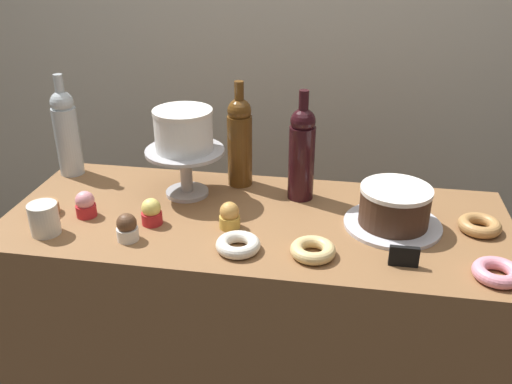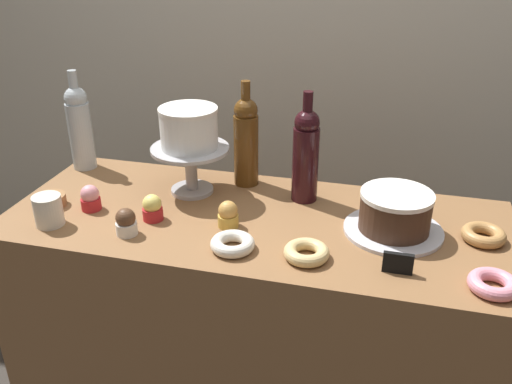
{
  "view_description": "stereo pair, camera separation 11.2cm",
  "coord_description": "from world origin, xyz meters",
  "px_view_note": "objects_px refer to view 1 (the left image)",
  "views": [
    {
      "loc": [
        0.22,
        -1.32,
        1.68
      ],
      "look_at": [
        0.0,
        0.0,
        1.02
      ],
      "focal_mm": 38.61,
      "sensor_mm": 36.0,
      "label": 1
    },
    {
      "loc": [
        0.33,
        -1.29,
        1.68
      ],
      "look_at": [
        0.0,
        0.0,
        1.02
      ],
      "focal_mm": 38.61,
      "sensor_mm": 36.0,
      "label": 2
    }
  ],
  "objects_px": {
    "donut_maple": "(480,225)",
    "cookie_stack": "(44,208)",
    "cupcake_strawberry": "(85,205)",
    "cupcake_chocolate": "(127,228)",
    "white_layer_cake": "(184,130)",
    "wine_bottle_clear": "(66,131)",
    "price_sign_chalkboard": "(404,256)",
    "cake_stand_pedestal": "(186,164)",
    "donut_glazed": "(313,250)",
    "donut_pink": "(497,272)",
    "cupcake_caramel": "(229,216)",
    "chocolate_round_cake": "(395,206)",
    "wine_bottle_dark_red": "(302,152)",
    "cupcake_lemon": "(152,212)",
    "wine_bottle_amber": "(240,140)",
    "donut_sugar": "(238,245)",
    "coffee_cup_ceramic": "(44,219)"
  },
  "relations": [
    {
      "from": "cupcake_caramel",
      "to": "donut_maple",
      "type": "relative_size",
      "value": 0.66
    },
    {
      "from": "cupcake_strawberry",
      "to": "donut_glazed",
      "type": "height_order",
      "value": "cupcake_strawberry"
    },
    {
      "from": "cupcake_strawberry",
      "to": "donut_pink",
      "type": "bearing_deg",
      "value": -6.65
    },
    {
      "from": "white_layer_cake",
      "to": "donut_pink",
      "type": "height_order",
      "value": "white_layer_cake"
    },
    {
      "from": "white_layer_cake",
      "to": "donut_maple",
      "type": "relative_size",
      "value": 1.52
    },
    {
      "from": "wine_bottle_amber",
      "to": "cookie_stack",
      "type": "height_order",
      "value": "wine_bottle_amber"
    },
    {
      "from": "cupcake_strawberry",
      "to": "donut_maple",
      "type": "relative_size",
      "value": 0.66
    },
    {
      "from": "white_layer_cake",
      "to": "chocolate_round_cake",
      "type": "bearing_deg",
      "value": -9.09
    },
    {
      "from": "cupcake_strawberry",
      "to": "white_layer_cake",
      "type": "bearing_deg",
      "value": 37.01
    },
    {
      "from": "donut_pink",
      "to": "price_sign_chalkboard",
      "type": "distance_m",
      "value": 0.21
    },
    {
      "from": "cupcake_lemon",
      "to": "cookie_stack",
      "type": "relative_size",
      "value": 0.88
    },
    {
      "from": "cupcake_caramel",
      "to": "donut_glazed",
      "type": "bearing_deg",
      "value": -24.05
    },
    {
      "from": "cupcake_strawberry",
      "to": "cupcake_lemon",
      "type": "bearing_deg",
      "value": -3.38
    },
    {
      "from": "chocolate_round_cake",
      "to": "cupcake_lemon",
      "type": "bearing_deg",
      "value": -171.57
    },
    {
      "from": "wine_bottle_clear",
      "to": "donut_sugar",
      "type": "xyz_separation_m",
      "value": [
        0.63,
        -0.37,
        -0.13
      ]
    },
    {
      "from": "donut_pink",
      "to": "price_sign_chalkboard",
      "type": "relative_size",
      "value": 1.6
    },
    {
      "from": "chocolate_round_cake",
      "to": "wine_bottle_dark_red",
      "type": "bearing_deg",
      "value": 153.07
    },
    {
      "from": "donut_sugar",
      "to": "wine_bottle_amber",
      "type": "bearing_deg",
      "value": 100.36
    },
    {
      "from": "cupcake_chocolate",
      "to": "donut_sugar",
      "type": "distance_m",
      "value": 0.29
    },
    {
      "from": "donut_maple",
      "to": "white_layer_cake",
      "type": "bearing_deg",
      "value": 174.3
    },
    {
      "from": "wine_bottle_clear",
      "to": "coffee_cup_ceramic",
      "type": "relative_size",
      "value": 3.83
    },
    {
      "from": "wine_bottle_dark_red",
      "to": "cupcake_strawberry",
      "type": "xyz_separation_m",
      "value": [
        -0.57,
        -0.22,
        -0.11
      ]
    },
    {
      "from": "chocolate_round_cake",
      "to": "donut_sugar",
      "type": "xyz_separation_m",
      "value": [
        -0.39,
        -0.19,
        -0.05
      ]
    },
    {
      "from": "cupcake_caramel",
      "to": "cookie_stack",
      "type": "bearing_deg",
      "value": -178.82
    },
    {
      "from": "cupcake_chocolate",
      "to": "donut_pink",
      "type": "xyz_separation_m",
      "value": [
        0.9,
        -0.02,
        -0.02
      ]
    },
    {
      "from": "cupcake_caramel",
      "to": "price_sign_chalkboard",
      "type": "xyz_separation_m",
      "value": [
        0.45,
        -0.11,
        -0.01
      ]
    },
    {
      "from": "cupcake_strawberry",
      "to": "price_sign_chalkboard",
      "type": "distance_m",
      "value": 0.86
    },
    {
      "from": "wine_bottle_clear",
      "to": "cupcake_strawberry",
      "type": "xyz_separation_m",
      "value": [
        0.17,
        -0.27,
        -0.11
      ]
    },
    {
      "from": "cake_stand_pedestal",
      "to": "wine_bottle_clear",
      "type": "xyz_separation_m",
      "value": [
        -0.41,
        0.09,
        0.05
      ]
    },
    {
      "from": "cupcake_chocolate",
      "to": "chocolate_round_cake",
      "type": "bearing_deg",
      "value": 15.4
    },
    {
      "from": "donut_glazed",
      "to": "price_sign_chalkboard",
      "type": "relative_size",
      "value": 1.6
    },
    {
      "from": "white_layer_cake",
      "to": "wine_bottle_dark_red",
      "type": "bearing_deg",
      "value": 6.34
    },
    {
      "from": "cupcake_strawberry",
      "to": "cupcake_chocolate",
      "type": "height_order",
      "value": "same"
    },
    {
      "from": "donut_glazed",
      "to": "cookie_stack",
      "type": "bearing_deg",
      "value": 173.11
    },
    {
      "from": "white_layer_cake",
      "to": "cookie_stack",
      "type": "height_order",
      "value": "white_layer_cake"
    },
    {
      "from": "cupcake_strawberry",
      "to": "donut_maple",
      "type": "xyz_separation_m",
      "value": [
        1.06,
        0.1,
        -0.02
      ]
    },
    {
      "from": "donut_maple",
      "to": "donut_sugar",
      "type": "height_order",
      "value": "same"
    },
    {
      "from": "chocolate_round_cake",
      "to": "donut_glazed",
      "type": "relative_size",
      "value": 1.68
    },
    {
      "from": "wine_bottle_clear",
      "to": "cookie_stack",
      "type": "xyz_separation_m",
      "value": [
        0.05,
        -0.27,
        -0.13
      ]
    },
    {
      "from": "wine_bottle_dark_red",
      "to": "cupcake_chocolate",
      "type": "bearing_deg",
      "value": -142.31
    },
    {
      "from": "wine_bottle_amber",
      "to": "cookie_stack",
      "type": "relative_size",
      "value": 3.87
    },
    {
      "from": "wine_bottle_dark_red",
      "to": "donut_maple",
      "type": "distance_m",
      "value": 0.52
    },
    {
      "from": "wine_bottle_amber",
      "to": "coffee_cup_ceramic",
      "type": "distance_m",
      "value": 0.6
    },
    {
      "from": "cupcake_lemon",
      "to": "cookie_stack",
      "type": "distance_m",
      "value": 0.32
    },
    {
      "from": "donut_maple",
      "to": "cookie_stack",
      "type": "distance_m",
      "value": 1.19
    },
    {
      "from": "donut_glazed",
      "to": "donut_maple",
      "type": "height_order",
      "value": "same"
    },
    {
      "from": "white_layer_cake",
      "to": "donut_sugar",
      "type": "distance_m",
      "value": 0.4
    },
    {
      "from": "wine_bottle_clear",
      "to": "cupcake_lemon",
      "type": "height_order",
      "value": "wine_bottle_clear"
    },
    {
      "from": "cupcake_lemon",
      "to": "cupcake_chocolate",
      "type": "relative_size",
      "value": 1.0
    },
    {
      "from": "chocolate_round_cake",
      "to": "cupcake_strawberry",
      "type": "height_order",
      "value": "chocolate_round_cake"
    }
  ]
}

